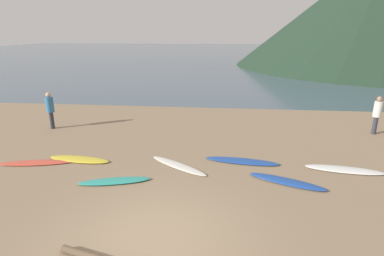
% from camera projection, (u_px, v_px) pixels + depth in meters
% --- Properties ---
extents(ground_plane, '(120.00, 120.00, 0.20)m').
position_uv_depth(ground_plane, '(195.00, 121.00, 16.50)').
color(ground_plane, '#8C7559').
rests_on(ground_plane, ground).
extents(ocean_water, '(140.00, 100.00, 0.01)m').
position_uv_depth(ocean_water, '(218.00, 53.00, 66.47)').
color(ocean_water, '#475B6B').
rests_on(ocean_water, ground).
extents(surfboard_0, '(2.63, 1.00, 0.07)m').
position_uv_depth(surfboard_0, '(36.00, 163.00, 10.99)').
color(surfboard_0, '#D84C38').
rests_on(surfboard_0, ground).
extents(surfboard_1, '(2.39, 0.83, 0.10)m').
position_uv_depth(surfboard_1, '(79.00, 159.00, 11.24)').
color(surfboard_1, yellow).
rests_on(surfboard_1, ground).
extents(surfboard_2, '(2.26, 1.04, 0.10)m').
position_uv_depth(surfboard_2, '(115.00, 181.00, 9.61)').
color(surfboard_2, teal).
rests_on(surfboard_2, ground).
extents(surfboard_3, '(2.31, 1.78, 0.07)m').
position_uv_depth(surfboard_3, '(178.00, 166.00, 10.74)').
color(surfboard_3, silver).
rests_on(surfboard_3, ground).
extents(surfboard_4, '(2.70, 0.91, 0.08)m').
position_uv_depth(surfboard_4, '(242.00, 161.00, 11.10)').
color(surfboard_4, '#1E479E').
rests_on(surfboard_4, ground).
extents(surfboard_5, '(2.39, 1.39, 0.09)m').
position_uv_depth(surfboard_5, '(287.00, 181.00, 9.58)').
color(surfboard_5, '#1E479E').
rests_on(surfboard_5, ground).
extents(surfboard_6, '(2.59, 0.93, 0.09)m').
position_uv_depth(surfboard_6, '(344.00, 170.00, 10.40)').
color(surfboard_6, white).
rests_on(surfboard_6, ground).
extents(person_0, '(0.36, 0.36, 1.76)m').
position_uv_depth(person_0, '(377.00, 112.00, 13.87)').
color(person_0, '#2D2D38').
rests_on(person_0, ground).
extents(person_1, '(0.36, 0.36, 1.77)m').
position_uv_depth(person_1, '(50.00, 108.00, 14.65)').
color(person_1, '#2D2D38').
rests_on(person_1, ground).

